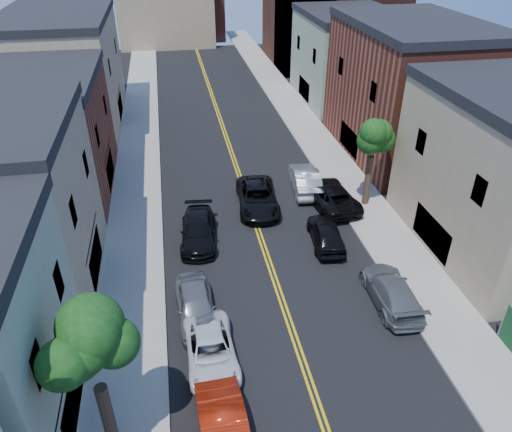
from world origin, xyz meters
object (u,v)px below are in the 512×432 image
grey_car_right (391,291)px  black_car_right (326,233)px  black_car_left (198,230)px  black_suv_lane (257,197)px  dark_car_right_far (331,195)px  grey_car_left (196,305)px  silver_car_right (305,179)px  white_pickup (211,351)px

grey_car_right → black_car_right: (-1.70, 5.67, 0.03)m
black_car_left → black_suv_lane: 5.40m
dark_car_right_far → black_suv_lane: same height
grey_car_left → grey_car_right: 10.00m
silver_car_right → dark_car_right_far: bearing=120.6°
white_pickup → black_car_right: black_car_right is taller
dark_car_right_far → grey_car_right: bearing=85.0°
grey_car_right → silver_car_right: silver_car_right is taller
black_car_right → dark_car_right_far: bearing=-105.2°
black_car_left → white_pickup: bearing=-85.8°
grey_car_right → silver_car_right: bearing=-82.5°
white_pickup → black_suv_lane: (4.54, 12.92, 0.13)m
white_pickup → black_suv_lane: 13.69m
black_car_right → black_car_left: bearing=-7.1°
silver_car_right → grey_car_right: bearing=101.1°
black_car_left → grey_car_right: (9.30, -7.42, -0.01)m
grey_car_left → black_car_left: grey_car_left is taller
grey_car_left → black_suv_lane: size_ratio=0.81×
black_car_right → grey_car_right: bearing=112.5°
black_suv_lane → black_car_right: bearing=-52.2°
white_pickup → dark_car_right_far: (9.54, 12.31, 0.13)m
white_pickup → dark_car_right_far: bearing=50.5°
white_pickup → dark_car_right_far: dark_car_right_far is taller
black_car_right → grey_car_left: bearing=36.9°
silver_car_right → grey_car_left: bearing=59.2°
black_car_right → silver_car_right: 6.89m
white_pickup → grey_car_left: size_ratio=1.03×
white_pickup → silver_car_right: (8.41, 14.77, 0.19)m
white_pickup → grey_car_right: (9.54, 2.23, 0.07)m
dark_car_right_far → black_car_left: bearing=11.0°
grey_car_left → black_car_left: (0.67, 6.72, -0.04)m
dark_car_right_far → black_suv_lane: (-5.00, 0.61, 0.00)m
silver_car_right → white_pickup: bearing=66.3°
black_car_right → silver_car_right: silver_car_right is taller
black_car_left → grey_car_right: 11.90m
black_suv_lane → white_pickup: bearing=-105.0°
grey_car_left → silver_car_right: bearing=50.7°
grey_car_right → black_car_right: size_ratio=1.13×
silver_car_right → black_suv_lane: silver_car_right is taller
black_suv_lane → grey_car_left: bearing=-112.1°
grey_car_right → black_suv_lane: bearing=-62.6°
black_suv_lane → grey_car_right: bearing=-60.5°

